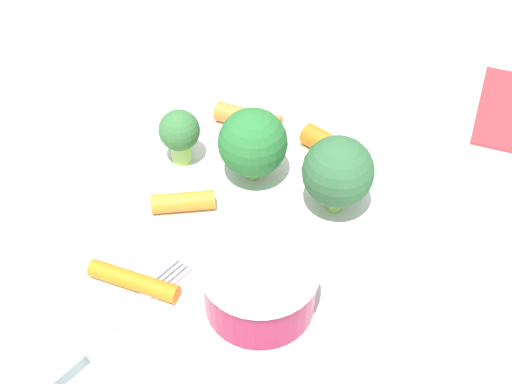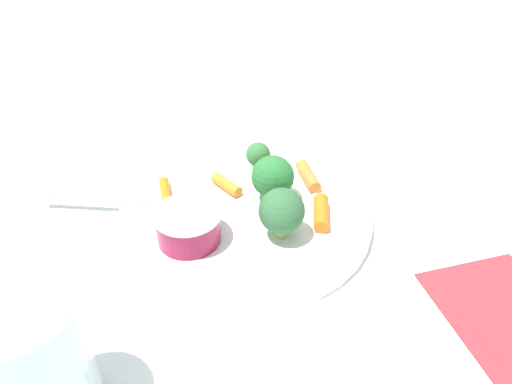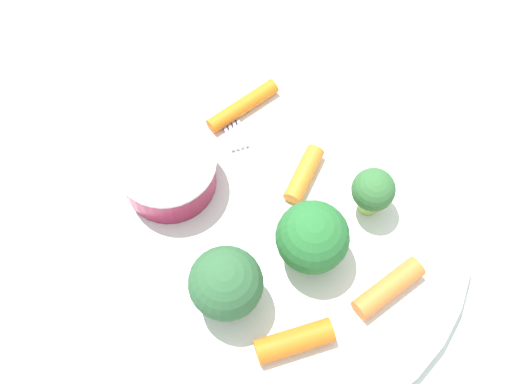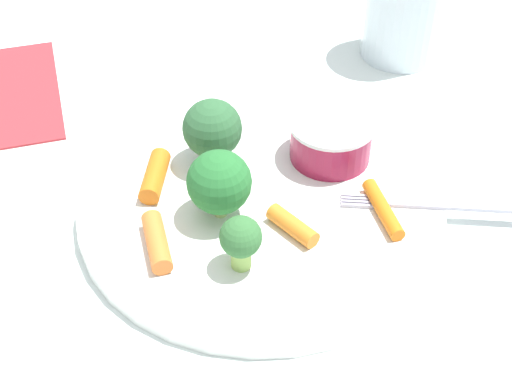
{
  "view_description": "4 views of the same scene",
  "coord_description": "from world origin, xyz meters",
  "px_view_note": "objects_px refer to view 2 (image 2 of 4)",
  "views": [
    {
      "loc": [
        0.03,
        -0.31,
        0.33
      ],
      "look_at": [
        0.0,
        0.0,
        0.03
      ],
      "focal_mm": 48.42,
      "sensor_mm": 36.0,
      "label": 1
    },
    {
      "loc": [
        0.37,
        -0.2,
        0.34
      ],
      "look_at": [
        -0.0,
        0.01,
        0.03
      ],
      "focal_mm": 35.02,
      "sensor_mm": 36.0,
      "label": 2
    },
    {
      "loc": [
        0.15,
        0.1,
        0.47
      ],
      "look_at": [
        -0.01,
        -0.02,
        0.03
      ],
      "focal_mm": 52.45,
      "sensor_mm": 36.0,
      "label": 3
    },
    {
      "loc": [
        -0.34,
        0.21,
        0.38
      ],
      "look_at": [
        -0.0,
        0.01,
        0.02
      ],
      "focal_mm": 51.62,
      "sensor_mm": 36.0,
      "label": 4
    }
  ],
  "objects_px": {
    "broccoli_floret_1": "(273,177)",
    "fork": "(119,201)",
    "broccoli_floret_0": "(258,156)",
    "carrot_stick_1": "(321,213)",
    "carrot_stick_2": "(166,195)",
    "plate": "(245,214)",
    "carrot_stick_3": "(308,176)",
    "drinking_glass": "(34,365)",
    "sauce_cup": "(188,226)",
    "carrot_stick_0": "(229,184)",
    "broccoli_floret_2": "(282,211)"
  },
  "relations": [
    {
      "from": "broccoli_floret_1",
      "to": "fork",
      "type": "bearing_deg",
      "value": -119.05
    },
    {
      "from": "broccoli_floret_0",
      "to": "fork",
      "type": "height_order",
      "value": "broccoli_floret_0"
    },
    {
      "from": "fork",
      "to": "broccoli_floret_1",
      "type": "bearing_deg",
      "value": 60.95
    },
    {
      "from": "carrot_stick_1",
      "to": "carrot_stick_2",
      "type": "distance_m",
      "value": 0.17
    },
    {
      "from": "plate",
      "to": "carrot_stick_1",
      "type": "height_order",
      "value": "carrot_stick_1"
    },
    {
      "from": "carrot_stick_3",
      "to": "carrot_stick_2",
      "type": "bearing_deg",
      "value": -108.82
    },
    {
      "from": "carrot_stick_1",
      "to": "carrot_stick_2",
      "type": "xyz_separation_m",
      "value": [
        -0.11,
        -0.13,
        -0.0
      ]
    },
    {
      "from": "broccoli_floret_1",
      "to": "carrot_stick_3",
      "type": "relative_size",
      "value": 1.08
    },
    {
      "from": "plate",
      "to": "broccoli_floret_0",
      "type": "relative_size",
      "value": 6.56
    },
    {
      "from": "broccoli_floret_0",
      "to": "drinking_glass",
      "type": "height_order",
      "value": "drinking_glass"
    },
    {
      "from": "sauce_cup",
      "to": "drinking_glass",
      "type": "height_order",
      "value": "drinking_glass"
    },
    {
      "from": "broccoli_floret_1",
      "to": "carrot_stick_0",
      "type": "relative_size",
      "value": 1.31
    },
    {
      "from": "plate",
      "to": "broccoli_floret_2",
      "type": "distance_m",
      "value": 0.07
    },
    {
      "from": "broccoli_floret_1",
      "to": "drinking_glass",
      "type": "bearing_deg",
      "value": -65.76
    },
    {
      "from": "plate",
      "to": "broccoli_floret_1",
      "type": "distance_m",
      "value": 0.05
    },
    {
      "from": "broccoli_floret_1",
      "to": "broccoli_floret_2",
      "type": "distance_m",
      "value": 0.06
    },
    {
      "from": "carrot_stick_3",
      "to": "fork",
      "type": "xyz_separation_m",
      "value": [
        -0.07,
        -0.2,
        -0.01
      ]
    },
    {
      "from": "carrot_stick_2",
      "to": "fork",
      "type": "xyz_separation_m",
      "value": [
        -0.02,
        -0.05,
        -0.0
      ]
    },
    {
      "from": "carrot_stick_0",
      "to": "plate",
      "type": "bearing_deg",
      "value": -4.33
    },
    {
      "from": "broccoli_floret_2",
      "to": "broccoli_floret_0",
      "type": "bearing_deg",
      "value": 160.8
    },
    {
      "from": "carrot_stick_0",
      "to": "carrot_stick_2",
      "type": "bearing_deg",
      "value": -105.11
    },
    {
      "from": "plate",
      "to": "carrot_stick_1",
      "type": "distance_m",
      "value": 0.08
    },
    {
      "from": "broccoli_floret_2",
      "to": "carrot_stick_2",
      "type": "xyz_separation_m",
      "value": [
        -0.12,
        -0.07,
        -0.03
      ]
    },
    {
      "from": "carrot_stick_0",
      "to": "sauce_cup",
      "type": "bearing_deg",
      "value": -53.28
    },
    {
      "from": "broccoli_floret_1",
      "to": "drinking_glass",
      "type": "height_order",
      "value": "drinking_glass"
    },
    {
      "from": "carrot_stick_0",
      "to": "broccoli_floret_2",
      "type": "bearing_deg",
      "value": 3.76
    },
    {
      "from": "broccoli_floret_0",
      "to": "carrot_stick_0",
      "type": "xyz_separation_m",
      "value": [
        0.01,
        -0.04,
        -0.02
      ]
    },
    {
      "from": "plate",
      "to": "broccoli_floret_0",
      "type": "distance_m",
      "value": 0.08
    },
    {
      "from": "sauce_cup",
      "to": "broccoli_floret_0",
      "type": "xyz_separation_m",
      "value": [
        -0.06,
        0.12,
        0.01
      ]
    },
    {
      "from": "broccoli_floret_0",
      "to": "broccoli_floret_2",
      "type": "bearing_deg",
      "value": -19.2
    },
    {
      "from": "carrot_stick_0",
      "to": "carrot_stick_1",
      "type": "bearing_deg",
      "value": 30.61
    },
    {
      "from": "carrot_stick_3",
      "to": "fork",
      "type": "bearing_deg",
      "value": -109.8
    },
    {
      "from": "drinking_glass",
      "to": "broccoli_floret_2",
      "type": "bearing_deg",
      "value": 105.1
    },
    {
      "from": "broccoli_floret_0",
      "to": "carrot_stick_3",
      "type": "height_order",
      "value": "broccoli_floret_0"
    },
    {
      "from": "broccoli_floret_2",
      "to": "carrot_stick_1",
      "type": "distance_m",
      "value": 0.06
    },
    {
      "from": "carrot_stick_0",
      "to": "carrot_stick_3",
      "type": "distance_m",
      "value": 0.09
    },
    {
      "from": "carrot_stick_0",
      "to": "fork",
      "type": "distance_m",
      "value": 0.12
    },
    {
      "from": "sauce_cup",
      "to": "carrot_stick_0",
      "type": "relative_size",
      "value": 1.61
    },
    {
      "from": "broccoli_floret_2",
      "to": "carrot_stick_3",
      "type": "distance_m",
      "value": 0.1
    },
    {
      "from": "broccoli_floret_0",
      "to": "drinking_glass",
      "type": "relative_size",
      "value": 0.38
    },
    {
      "from": "broccoli_floret_2",
      "to": "carrot_stick_2",
      "type": "distance_m",
      "value": 0.14
    },
    {
      "from": "carrot_stick_0",
      "to": "carrot_stick_1",
      "type": "relative_size",
      "value": 0.85
    },
    {
      "from": "carrot_stick_1",
      "to": "drinking_glass",
      "type": "height_order",
      "value": "drinking_glass"
    },
    {
      "from": "sauce_cup",
      "to": "broccoli_floret_2",
      "type": "bearing_deg",
      "value": 62.56
    },
    {
      "from": "carrot_stick_0",
      "to": "carrot_stick_1",
      "type": "height_order",
      "value": "carrot_stick_1"
    },
    {
      "from": "sauce_cup",
      "to": "carrot_stick_2",
      "type": "xyz_separation_m",
      "value": [
        -0.07,
        0.01,
        -0.01
      ]
    },
    {
      "from": "broccoli_floret_1",
      "to": "carrot_stick_3",
      "type": "height_order",
      "value": "broccoli_floret_1"
    },
    {
      "from": "fork",
      "to": "sauce_cup",
      "type": "bearing_deg",
      "value": 23.8
    },
    {
      "from": "broccoli_floret_0",
      "to": "carrot_stick_2",
      "type": "xyz_separation_m",
      "value": [
        -0.01,
        -0.11,
        -0.02
      ]
    },
    {
      "from": "carrot_stick_1",
      "to": "carrot_stick_2",
      "type": "relative_size",
      "value": 0.86
    }
  ]
}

